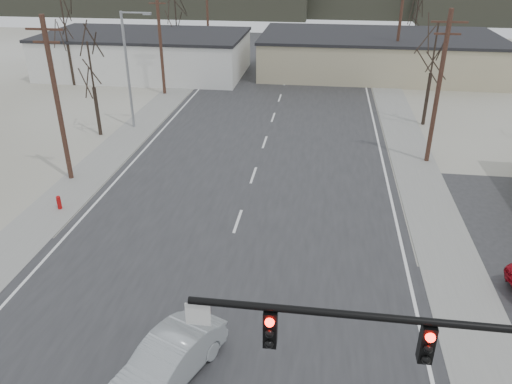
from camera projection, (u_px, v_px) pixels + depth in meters
ground at (204, 322)px, 19.91m from camera, size 140.00×140.00×0.00m
main_road at (256, 169)px, 33.17m from camera, size 18.00×110.00×0.05m
cross_road at (204, 321)px, 19.90m from camera, size 90.00×10.00×0.04m
sidewalk_left at (130, 136)px, 38.89m from camera, size 3.00×90.00×0.06m
sidewalk_right at (409, 149)px, 36.29m from camera, size 3.00×90.00×0.06m
traffic_signal_mast at (470, 379)px, 11.35m from camera, size 8.95×0.43×7.20m
fire_hydrant at (59, 202)px, 28.03m from camera, size 0.24×0.24×0.87m
building_left_far at (146, 54)px, 56.24m from camera, size 22.30×12.30×4.50m
building_right_far at (378, 54)px, 56.64m from camera, size 26.30×14.30×4.30m
upole_left_b at (57, 99)px, 29.58m from camera, size 2.20×0.30×10.00m
upole_left_c at (160, 40)px, 47.28m from camera, size 2.20×0.30×10.00m
upole_left_d at (207, 13)px, 64.98m from camera, size 2.20×0.30×10.00m
upole_right_a at (439, 87)px, 32.07m from camera, size 2.20×0.30×10.00m
upole_right_b at (399, 32)px, 51.54m from camera, size 2.20×0.30×10.00m
streetlight_main at (129, 65)px, 38.41m from camera, size 2.40×0.25×9.00m
tree_left_near at (91, 68)px, 36.84m from camera, size 3.30×3.30×7.35m
tree_right_mid at (434, 52)px, 38.71m from camera, size 3.74×3.74×8.33m
tree_left_far at (175, 10)px, 59.50m from camera, size 3.96×3.96×8.82m
tree_right_far at (417, 14)px, 61.57m from camera, size 3.52×3.52×7.84m
tree_left_mid at (64, 23)px, 49.86m from camera, size 3.96×3.96×8.82m
sedan_crossing at (168, 360)px, 16.93m from camera, size 3.45×5.13×1.60m
car_far_a at (295, 65)px, 57.68m from camera, size 3.82×5.88×1.58m
car_far_b at (237, 57)px, 61.47m from camera, size 2.46×4.59×1.49m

